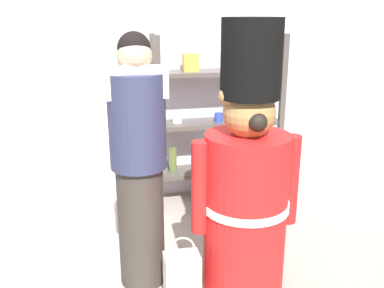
# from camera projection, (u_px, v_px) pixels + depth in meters

# --- Properties ---
(back_wall) EXTENTS (6.40, 0.12, 2.60)m
(back_wall) POSITION_uv_depth(u_px,v_px,m) (121.00, 66.00, 3.93)
(back_wall) COLOR silver
(back_wall) RESTS_ON ground_plane
(merchandise_shelf) EXTENTS (1.22, 0.35, 1.60)m
(merchandise_shelf) POSITION_uv_depth(u_px,v_px,m) (217.00, 121.00, 4.06)
(merchandise_shelf) COLOR #4C4742
(merchandise_shelf) RESTS_ON ground_plane
(teddy_bear_guard) EXTENTS (0.71, 0.55, 1.76)m
(teddy_bear_guard) POSITION_uv_depth(u_px,v_px,m) (246.00, 185.00, 2.67)
(teddy_bear_guard) COLOR red
(teddy_bear_guard) RESTS_ON ground_plane
(person_shopper) EXTENTS (0.38, 0.36, 1.68)m
(person_shopper) POSITION_uv_depth(u_px,v_px,m) (139.00, 163.00, 2.71)
(person_shopper) COLOR #38332D
(person_shopper) RESTS_ON ground_plane
(shopping_bag) EXTENTS (0.22, 0.14, 0.47)m
(shopping_bag) POSITION_uv_depth(u_px,v_px,m) (182.00, 278.00, 2.68)
(shopping_bag) COLOR silver
(shopping_bag) RESTS_ON ground_plane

